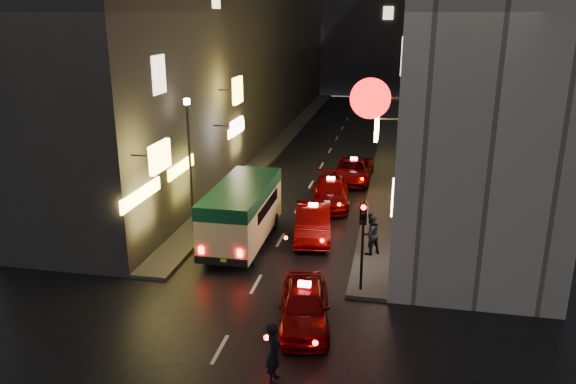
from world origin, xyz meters
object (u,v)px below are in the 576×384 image
Objects in this scene: pedestrian_crossing at (274,349)px; traffic_light at (363,227)px; lamp_post at (190,157)px; minibus at (242,207)px; taxi_near at (304,302)px.

pedestrian_crossing is 6.21m from traffic_light.
traffic_light is at bearing -28.91° from lamp_post.
traffic_light is 0.56× the size of lamp_post.
pedestrian_crossing is (3.57, -9.41, -0.71)m from minibus.
lamp_post is at bearing 33.07° from pedestrian_crossing.
traffic_light is at bearing -17.88° from pedestrian_crossing.
minibus is at bearing 121.77° from taxi_near.
traffic_light is at bearing 56.00° from taxi_near.
minibus reaches higher than taxi_near.
lamp_post reaches higher than minibus.
lamp_post is (-6.51, 7.03, 2.90)m from taxi_near.
lamp_post is at bearing 132.82° from taxi_near.
traffic_light reaches higher than pedestrian_crossing.
lamp_post reaches higher than pedestrian_crossing.
traffic_light is (2.01, 5.64, 1.65)m from pedestrian_crossing.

